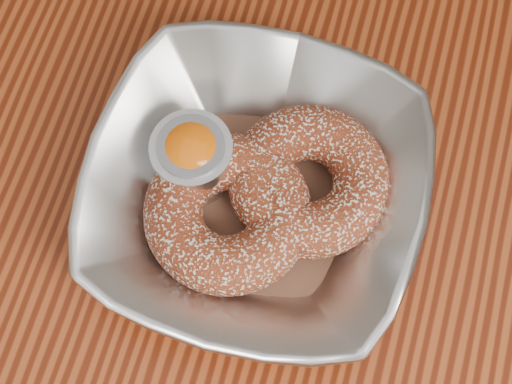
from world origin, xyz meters
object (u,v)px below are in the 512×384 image
(donut_back, at_px, (309,180))
(ramekin, at_px, (193,157))
(table, at_px, (379,353))
(serving_bowl, at_px, (256,193))
(donut_front, at_px, (228,213))

(donut_back, distance_m, ramekin, 0.08)
(table, relative_size, ramekin, 21.42)
(serving_bowl, bearing_deg, table, -26.44)
(donut_back, height_order, donut_front, donut_front)
(ramekin, bearing_deg, serving_bowl, -13.28)
(donut_back, relative_size, donut_front, 0.97)
(serving_bowl, bearing_deg, donut_front, -125.99)
(donut_front, xyz_separation_m, ramekin, (-0.03, 0.03, 0.00))
(serving_bowl, distance_m, donut_front, 0.02)
(donut_front, distance_m, ramekin, 0.05)
(table, bearing_deg, ramekin, 157.14)
(donut_back, bearing_deg, table, -41.77)
(serving_bowl, height_order, donut_front, serving_bowl)
(table, height_order, ramekin, ramekin)
(donut_back, bearing_deg, donut_front, -141.01)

